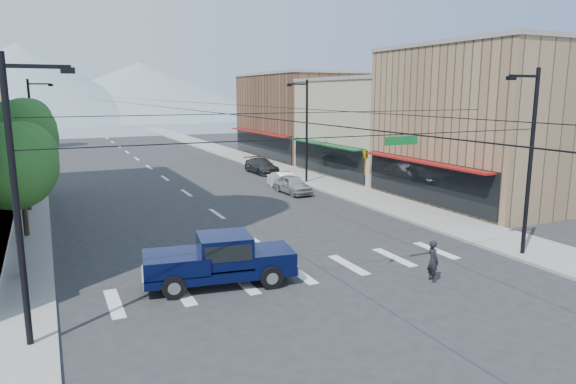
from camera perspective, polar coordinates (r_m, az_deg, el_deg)
name	(u,v)px	position (r m, az deg, el deg)	size (l,w,h in m)	color
ground	(319,284)	(21.84, 3.41, -10.13)	(160.00, 160.00, 0.00)	#28282B
sidewalk_left	(25,171)	(58.40, -27.19, 2.06)	(4.00, 120.00, 0.15)	gray
sidewalk_right	(247,159)	(62.32, -4.59, 3.72)	(4.00, 120.00, 0.15)	gray
shop_near	(493,126)	(40.90, 21.81, 6.87)	(12.00, 14.00, 11.00)	#8C6B4C
shop_mid	(381,128)	(51.52, 10.25, 7.03)	(12.00, 14.00, 9.00)	tan
shop_far	(306,116)	(65.16, 2.00, 8.41)	(12.00, 18.00, 10.00)	brown
mountain_left	(20,82)	(167.96, -27.60, 10.78)	(80.00, 80.00, 22.00)	gray
mountain_right	(140,90)	(180.34, -16.08, 10.87)	(90.00, 90.00, 18.00)	gray
tree_near	(15,163)	(24.14, -28.04, 2.86)	(3.65, 3.64, 6.71)	black
tree_midnear	(20,136)	(31.05, -27.62, 5.54)	(4.09, 4.09, 7.52)	black
tree_midfar	(25,137)	(38.07, -27.20, 5.43)	(3.65, 3.64, 6.71)	black
tree_far	(27,123)	(45.02, -27.04, 6.88)	(4.09, 4.09, 7.52)	black
signal_rig	(337,177)	(19.88, 5.43, 1.62)	(21.80, 0.20, 9.00)	black
lamp_pole_nw	(34,129)	(47.94, -26.41, 6.32)	(2.00, 0.25, 9.00)	black
lamp_pole_ne	(305,127)	(44.92, 1.95, 7.21)	(2.00, 0.25, 9.00)	black
pickup_truck	(219,259)	(21.58, -7.69, -7.38)	(6.50, 3.17, 2.11)	black
pedestrian	(433,261)	(22.69, 15.81, -7.35)	(0.65, 0.42, 1.78)	black
parked_car_near	(293,184)	(40.66, 0.53, 0.84)	(1.72, 4.27, 1.45)	#A8A7AC
parked_car_mid	(286,181)	(42.49, -0.26, 1.23)	(1.46, 4.19, 1.38)	white
parked_car_far	(261,166)	(51.19, -2.97, 2.93)	(2.07, 5.09, 1.48)	#2E2E30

